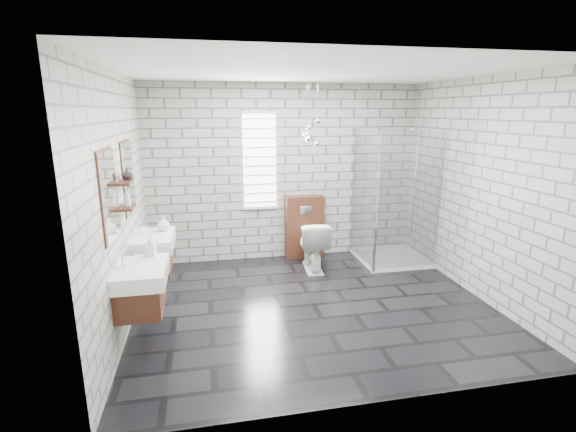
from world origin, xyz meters
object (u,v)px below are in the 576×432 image
object	(u,v)px
vanity_right	(150,243)
vanity_left	(137,275)
cistern_panel	(304,227)
shower_enclosure	(389,231)
toilet	(313,245)

from	to	relation	value
vanity_right	vanity_left	bearing A→B (deg)	-90.00
vanity_left	cistern_panel	size ratio (longest dim) A/B	1.57
vanity_left	cistern_panel	world-z (taller)	vanity_left
vanity_right	shower_enclosure	xyz separation A→B (m)	(3.41, 0.69, -0.25)
vanity_left	vanity_right	bearing A→B (deg)	90.00
cistern_panel	vanity_left	bearing A→B (deg)	-134.31
vanity_right	cistern_panel	size ratio (longest dim) A/B	1.57
vanity_left	shower_enclosure	xyz separation A→B (m)	(3.41, 1.73, -0.25)
vanity_left	toilet	xyz separation A→B (m)	(2.19, 1.71, -0.39)
vanity_right	cistern_panel	xyz separation A→B (m)	(2.19, 1.20, -0.26)
shower_enclosure	toilet	bearing A→B (deg)	-179.01
cistern_panel	toilet	size ratio (longest dim) A/B	1.35
vanity_right	shower_enclosure	world-z (taller)	shower_enclosure
shower_enclosure	vanity_right	bearing A→B (deg)	-168.62
vanity_left	toilet	size ratio (longest dim) A/B	2.12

